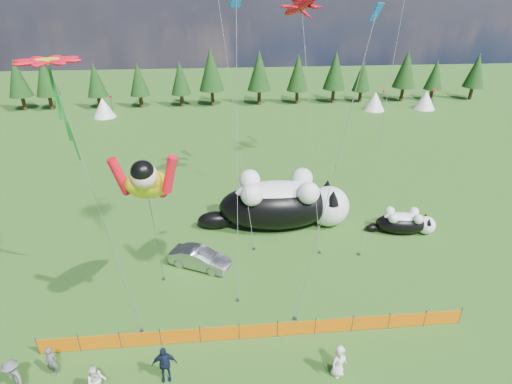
% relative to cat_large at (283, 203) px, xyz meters
% --- Properties ---
extents(ground, '(160.00, 160.00, 0.00)m').
position_rel_cat_large_xyz_m(ground, '(-2.97, -8.08, -1.99)').
color(ground, '#13370A').
rests_on(ground, ground).
extents(safety_fence, '(22.06, 0.06, 1.10)m').
position_rel_cat_large_xyz_m(safety_fence, '(-2.97, -11.08, -1.49)').
color(safety_fence, '#262626').
rests_on(safety_fence, ground).
extents(tree_line, '(90.00, 4.00, 8.00)m').
position_rel_cat_large_xyz_m(tree_line, '(-2.97, 36.92, 2.01)').
color(tree_line, black).
rests_on(tree_line, ground).
extents(festival_tents, '(50.00, 3.20, 2.80)m').
position_rel_cat_large_xyz_m(festival_tents, '(8.03, 31.92, -0.59)').
color(festival_tents, white).
rests_on(festival_tents, ground).
extents(cat_large, '(11.60, 4.24, 4.19)m').
position_rel_cat_large_xyz_m(cat_large, '(0.00, 0.00, 0.00)').
color(cat_large, black).
rests_on(cat_large, ground).
extents(cat_small, '(5.09, 2.37, 1.84)m').
position_rel_cat_large_xyz_m(cat_small, '(8.93, -1.88, -1.11)').
color(cat_small, black).
rests_on(cat_small, ground).
extents(car, '(4.23, 3.00, 1.32)m').
position_rel_cat_large_xyz_m(car, '(-6.19, -4.67, -1.33)').
color(car, '#A5A5AA').
rests_on(car, ground).
extents(spectator_a, '(0.69, 0.53, 1.69)m').
position_rel_cat_large_xyz_m(spectator_a, '(-12.77, -12.40, -1.15)').
color(spectator_a, '#535357').
rests_on(spectator_a, ground).
extents(spectator_b, '(0.92, 0.64, 1.74)m').
position_rel_cat_large_xyz_m(spectator_b, '(-10.40, -13.71, -1.12)').
color(spectator_b, white).
rests_on(spectator_b, ground).
extents(spectator_c, '(1.19, 0.68, 1.96)m').
position_rel_cat_large_xyz_m(spectator_c, '(-7.51, -13.11, -1.01)').
color(spectator_c, '#121C33').
rests_on(spectator_c, ground).
extents(spectator_d, '(1.33, 1.27, 1.89)m').
position_rel_cat_large_xyz_m(spectator_d, '(-14.10, -13.17, -1.05)').
color(spectator_d, '#535357').
rests_on(spectator_d, ground).
extents(spectator_e, '(1.03, 0.92, 1.76)m').
position_rel_cat_large_xyz_m(spectator_e, '(0.54, -13.63, -1.11)').
color(spectator_e, white).
rests_on(spectator_e, ground).
extents(superhero_kite, '(5.14, 5.98, 10.56)m').
position_rel_cat_large_xyz_m(superhero_kite, '(-7.95, -9.01, 6.22)').
color(superhero_kite, yellow).
rests_on(superhero_kite, ground).
extents(gecko_kite, '(5.24, 13.44, 18.18)m').
position_rel_cat_large_xyz_m(gecko_kite, '(1.88, 6.06, 13.33)').
color(gecko_kite, red).
rests_on(gecko_kite, ground).
extents(flower_kite, '(4.82, 4.86, 13.96)m').
position_rel_cat_large_xyz_m(flower_kite, '(-11.94, -7.19, 11.36)').
color(flower_kite, red).
rests_on(flower_kite, ground).
extents(diamond_kite_a, '(1.20, 6.37, 17.09)m').
position_rel_cat_large_xyz_m(diamond_kite_a, '(-3.35, -2.45, 13.26)').
color(diamond_kite_a, '#0B59B1').
rests_on(diamond_kite_a, ground).
extents(diamond_kite_c, '(3.72, 2.40, 16.31)m').
position_rel_cat_large_xyz_m(diamond_kite_c, '(2.23, -8.16, 12.76)').
color(diamond_kite_c, '#0B59B1').
rests_on(diamond_kite_c, ground).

